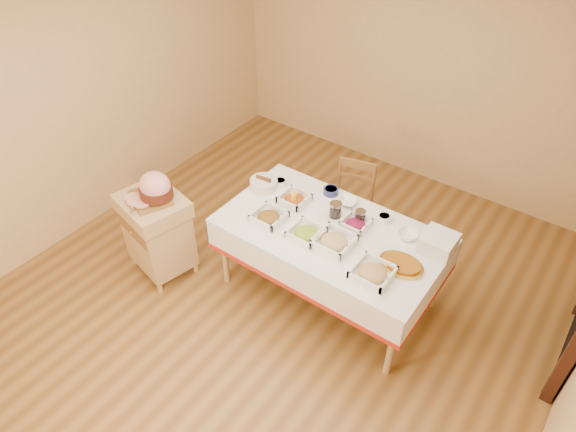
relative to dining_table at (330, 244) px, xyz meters
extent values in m
plane|color=brown|center=(-0.30, -0.30, -0.60)|extent=(5.00, 5.00, 0.00)
plane|color=tan|center=(-0.30, 2.20, 0.70)|extent=(4.50, 0.00, 4.50)
plane|color=tan|center=(-2.55, -0.30, 0.70)|extent=(0.00, 5.00, 5.00)
cube|color=tan|center=(0.00, 0.00, 0.13)|extent=(1.80, 1.00, 0.04)
cylinder|color=tan|center=(-0.82, -0.42, -0.24)|extent=(0.05, 0.05, 0.71)
cylinder|color=tan|center=(-0.82, 0.42, -0.24)|extent=(0.05, 0.05, 0.71)
cylinder|color=tan|center=(0.82, -0.42, -0.24)|extent=(0.05, 0.05, 0.71)
cylinder|color=tan|center=(0.82, 0.42, -0.24)|extent=(0.05, 0.05, 0.71)
cube|color=white|center=(0.00, 0.00, 0.16)|extent=(1.82, 1.02, 0.01)
cube|color=tan|center=(-1.42, -0.63, -0.21)|extent=(0.62, 0.55, 0.58)
cube|color=tan|center=(-1.42, -0.63, 0.15)|extent=(0.67, 0.60, 0.14)
cube|color=brown|center=(-1.42, -0.86, -0.02)|extent=(0.47, 0.11, 0.12)
sphere|color=gold|center=(-1.42, -0.87, -0.02)|extent=(0.03, 0.03, 0.03)
cylinder|color=tan|center=(-1.66, -0.82, -0.55)|extent=(0.05, 0.05, 0.10)
cylinder|color=tan|center=(-1.66, -0.44, -0.55)|extent=(0.05, 0.05, 0.10)
cylinder|color=tan|center=(-1.18, -0.82, -0.55)|extent=(0.05, 0.05, 0.10)
cylinder|color=tan|center=(-1.18, -0.44, -0.55)|extent=(0.05, 0.05, 0.10)
cube|color=brown|center=(-0.21, 0.69, -0.17)|extent=(0.46, 0.45, 0.03)
cylinder|color=brown|center=(-0.34, 0.49, -0.39)|extent=(0.03, 0.03, 0.42)
cylinder|color=brown|center=(-0.42, 0.81, -0.39)|extent=(0.03, 0.03, 0.42)
cylinder|color=brown|center=(-0.01, 0.57, -0.39)|extent=(0.03, 0.03, 0.42)
cylinder|color=brown|center=(-0.09, 0.89, -0.39)|extent=(0.03, 0.03, 0.42)
cylinder|color=brown|center=(-0.42, 0.81, 0.04)|extent=(0.03, 0.03, 0.44)
cylinder|color=brown|center=(-0.09, 0.89, 0.04)|extent=(0.03, 0.03, 0.44)
cube|color=brown|center=(-0.25, 0.85, 0.23)|extent=(0.35, 0.11, 0.08)
cube|color=brown|center=(-1.42, -0.63, 0.23)|extent=(0.37, 0.30, 0.02)
ellipsoid|color=pink|center=(-1.37, -0.60, 0.36)|extent=(0.28, 0.25, 0.24)
cylinder|color=#4F2112|center=(-1.37, -0.60, 0.30)|extent=(0.28, 0.28, 0.09)
cube|color=silver|center=(-1.47, -0.78, 0.25)|extent=(0.23, 0.10, 0.00)
cylinder|color=silver|center=(-1.49, -0.68, 0.25)|extent=(0.27, 0.08, 0.01)
cube|color=white|center=(-0.48, -0.21, 0.17)|extent=(0.25, 0.25, 0.02)
ellipsoid|color=#AF1914|center=(-0.48, -0.21, 0.19)|extent=(0.19, 0.19, 0.07)
cylinder|color=silver|center=(-0.42, -0.23, 0.20)|extent=(0.15, 0.01, 0.11)
cube|color=white|center=(-0.12, -0.19, 0.17)|extent=(0.25, 0.25, 0.01)
ellipsoid|color=yellow|center=(-0.12, -0.19, 0.19)|extent=(0.19, 0.19, 0.07)
cylinder|color=silver|center=(-0.06, -0.21, 0.20)|extent=(0.14, 0.01, 0.10)
cube|color=white|center=(0.12, -0.14, 0.17)|extent=(0.29, 0.29, 0.02)
ellipsoid|color=tan|center=(0.12, -0.14, 0.20)|extent=(0.22, 0.22, 0.08)
cylinder|color=silver|center=(0.18, -0.17, 0.20)|extent=(0.16, 0.01, 0.12)
cube|color=white|center=(0.52, -0.26, 0.17)|extent=(0.28, 0.28, 0.01)
ellipsoid|color=tan|center=(0.52, -0.26, 0.20)|extent=(0.21, 0.21, 0.07)
cylinder|color=silver|center=(0.58, -0.29, 0.20)|extent=(0.14, 0.01, 0.11)
cube|color=white|center=(-0.45, 0.11, 0.17)|extent=(0.23, 0.23, 0.02)
ellipsoid|color=#AE4C0D|center=(-0.45, 0.11, 0.19)|extent=(0.18, 0.18, 0.06)
cylinder|color=silver|center=(-0.40, 0.09, 0.20)|extent=(0.15, 0.01, 0.11)
cube|color=white|center=(0.14, 0.15, 0.17)|extent=(0.21, 0.21, 0.01)
ellipsoid|color=maroon|center=(0.14, 0.15, 0.19)|extent=(0.16, 0.16, 0.06)
cylinder|color=silver|center=(0.19, 0.13, 0.19)|extent=(0.14, 0.01, 0.10)
cylinder|color=white|center=(-0.70, 0.25, 0.19)|extent=(0.11, 0.11, 0.05)
cylinder|color=black|center=(-0.70, 0.25, 0.20)|extent=(0.09, 0.09, 0.02)
cylinder|color=navy|center=(-0.26, 0.40, 0.19)|extent=(0.13, 0.13, 0.06)
cylinder|color=maroon|center=(-0.26, 0.40, 0.21)|extent=(0.11, 0.11, 0.02)
cylinder|color=white|center=(0.29, 0.35, 0.19)|extent=(0.11, 0.11, 0.06)
cylinder|color=#AE4C0D|center=(0.29, 0.35, 0.21)|extent=(0.09, 0.09, 0.02)
imported|color=white|center=(-0.07, 0.37, 0.18)|extent=(0.19, 0.19, 0.04)
imported|color=white|center=(0.54, 0.28, 0.19)|extent=(0.16, 0.16, 0.05)
cylinder|color=silver|center=(-0.06, 0.16, 0.22)|extent=(0.10, 0.10, 0.12)
cylinder|color=silver|center=(-0.06, 0.16, 0.29)|extent=(0.11, 0.11, 0.01)
cylinder|color=black|center=(-0.06, 0.16, 0.21)|extent=(0.08, 0.08, 0.09)
cylinder|color=silver|center=(0.14, 0.22, 0.21)|extent=(0.08, 0.08, 0.10)
cylinder|color=silver|center=(0.14, 0.22, 0.27)|extent=(0.09, 0.09, 0.01)
cylinder|color=black|center=(0.14, 0.22, 0.20)|extent=(0.07, 0.07, 0.08)
cylinder|color=yellow|center=(-0.43, 0.08, 0.22)|extent=(0.05, 0.05, 0.12)
cone|color=yellow|center=(-0.43, 0.08, 0.30)|extent=(0.03, 0.03, 0.03)
cylinder|color=silver|center=(-0.79, 0.12, 0.21)|extent=(0.25, 0.25, 0.09)
cube|color=white|center=(0.79, 0.28, 0.17)|extent=(0.25, 0.25, 0.01)
cube|color=white|center=(0.79, 0.28, 0.18)|extent=(0.25, 0.25, 0.01)
cube|color=white|center=(0.79, 0.28, 0.20)|extent=(0.25, 0.25, 0.01)
cube|color=white|center=(0.79, 0.28, 0.22)|extent=(0.25, 0.25, 0.01)
cube|color=white|center=(0.79, 0.28, 0.23)|extent=(0.25, 0.25, 0.01)
cube|color=white|center=(0.79, 0.28, 0.25)|extent=(0.25, 0.25, 0.01)
cube|color=white|center=(0.79, 0.28, 0.26)|extent=(0.25, 0.25, 0.01)
cube|color=white|center=(0.79, 0.28, 0.28)|extent=(0.25, 0.25, 0.01)
cube|color=white|center=(0.79, 0.28, 0.29)|extent=(0.25, 0.25, 0.01)
ellipsoid|color=gold|center=(0.64, -0.05, 0.18)|extent=(0.35, 0.25, 0.03)
ellipsoid|color=#9C5810|center=(0.64, -0.05, 0.19)|extent=(0.30, 0.21, 0.04)
camera|label=1|loc=(1.55, -2.72, 2.91)|focal=32.00mm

